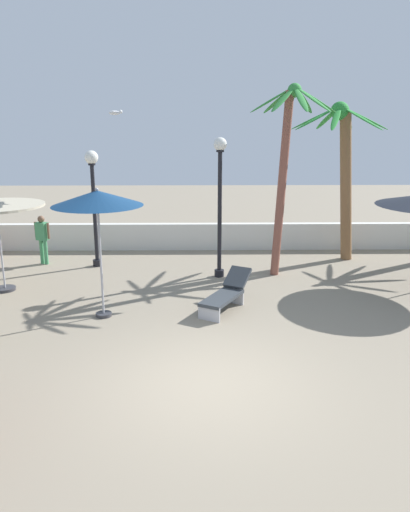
{
  "coord_description": "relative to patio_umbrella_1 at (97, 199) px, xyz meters",
  "views": [
    {
      "loc": [
        -0.16,
        -7.88,
        4.42
      ],
      "look_at": [
        0.0,
        3.31,
        1.4
      ],
      "focal_mm": 35.1,
      "sensor_mm": 36.0,
      "label": 1
    }
  ],
  "objects": [
    {
      "name": "patio_umbrella_1",
      "position": [
        0.0,
        0.0,
        0.0
      ],
      "size": [
        2.03,
        2.03,
        3.01
      ],
      "color": "#333338",
      "rests_on": "ground_plane"
    },
    {
      "name": "lounge_chair_1",
      "position": [
        2.9,
        0.46,
        -2.36
      ],
      "size": [
        1.39,
        1.9,
        0.83
      ],
      "color": "#B7B7BC",
      "rests_on": "ground_plane"
    },
    {
      "name": "ground_plane",
      "position": [
        2.38,
        -3.11,
        -2.76
      ],
      "size": [
        56.0,
        56.0,
        0.0
      ],
      "primitive_type": "plane",
      "color": "gray"
    },
    {
      "name": "lamp_post_2",
      "position": [
        2.84,
        3.08,
        -0.27
      ],
      "size": [
        0.37,
        0.37,
        4.0
      ],
      "color": "black",
      "rests_on": "ground_plane"
    },
    {
      "name": "palm_tree_1",
      "position": [
        4.71,
        3.27,
        0.77
      ],
      "size": [
        2.43,
        2.42,
        5.43
      ],
      "color": "brown",
      "rests_on": "ground_plane"
    },
    {
      "name": "lamp_post_0",
      "position": [
        -0.96,
        4.24,
        -0.39
      ],
      "size": [
        0.41,
        0.41,
        3.59
      ],
      "color": "black",
      "rests_on": "ground_plane"
    },
    {
      "name": "seagull_0",
      "position": [
        -0.06,
        3.44,
        1.9
      ],
      "size": [
        0.43,
        1.09,
        0.14
      ],
      "color": "white"
    },
    {
      "name": "boundary_wall",
      "position": [
        2.38,
        6.33,
        -2.29
      ],
      "size": [
        25.2,
        0.3,
        0.93
      ],
      "primitive_type": "cube",
      "color": "silver",
      "rests_on": "ground_plane"
    },
    {
      "name": "palm_tree_2",
      "position": [
        6.83,
        4.97,
        0.39
      ],
      "size": [
        2.99,
        2.92,
        5.02
      ],
      "color": "brown",
      "rests_on": "ground_plane"
    },
    {
      "name": "guest_1",
      "position": [
        -2.7,
        4.49,
        -1.81
      ],
      "size": [
        0.52,
        0.36,
        1.57
      ],
      "color": "#3F8C59",
      "rests_on": "ground_plane"
    }
  ]
}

